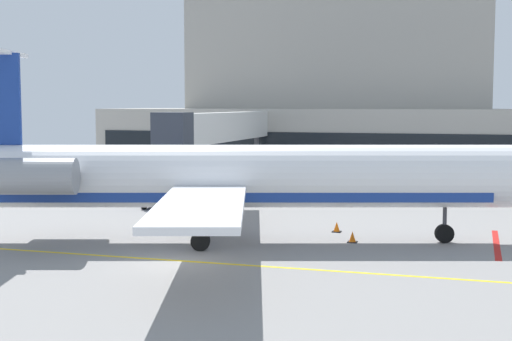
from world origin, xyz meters
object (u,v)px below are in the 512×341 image
Objects in this scene: regional_jet at (220,177)px; baggage_tug at (29,182)px; pushback_tractor at (157,193)px; fuel_tank at (217,162)px.

regional_jet is 23.99m from baggage_tug.
regional_jet is 13.13m from pushback_tractor.
regional_jet is at bearing -34.04° from baggage_tug.
baggage_tug is 12.22m from pushback_tractor.
regional_jet is 3.94× the size of fuel_tank.
fuel_tank is at bearing 58.31° from baggage_tug.
pushback_tractor is at bearing -15.16° from baggage_tug.
fuel_tank reaches higher than pushback_tractor.
regional_jet is at bearing -51.83° from pushback_tractor.
baggage_tug reaches higher than pushback_tractor.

